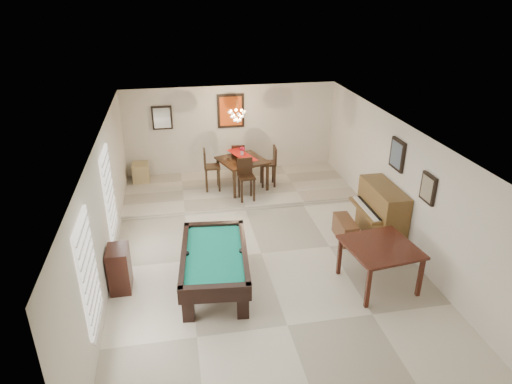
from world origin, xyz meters
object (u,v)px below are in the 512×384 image
object	(u,v)px
flower_vase	(242,151)
dining_chair_west	(212,170)
corner_bench	(141,172)
dining_table	(242,171)
square_table	(379,265)
dining_chair_north	(238,160)
pool_table	(215,270)
chandelier	(237,112)
apothecary_chest	(120,269)
piano_bench	(345,229)
upright_piano	(375,213)
dining_chair_south	(246,180)
dining_chair_east	(268,166)

from	to	relation	value
flower_vase	dining_chair_west	distance (m)	0.93
corner_bench	dining_chair_west	bearing A→B (deg)	-26.74
dining_table	square_table	bearing A→B (deg)	-68.36
dining_chair_north	dining_chair_west	size ratio (longest dim) A/B	0.88
pool_table	dining_table	world-z (taller)	dining_table
dining_table	chandelier	world-z (taller)	chandelier
apothecary_chest	pool_table	bearing A→B (deg)	-9.10
dining_chair_west	pool_table	bearing A→B (deg)	177.04
piano_bench	corner_bench	world-z (taller)	corner_bench
pool_table	upright_piano	bearing A→B (deg)	22.88
flower_vase	dining_chair_south	bearing A→B (deg)	-91.04
square_table	dining_chair_south	distance (m)	4.27
dining_table	corner_bench	size ratio (longest dim) A/B	2.06
dining_chair_south	corner_bench	distance (m)	3.22
upright_piano	dining_chair_south	size ratio (longest dim) A/B	1.39
dining_chair_west	dining_chair_east	size ratio (longest dim) A/B	1.02
piano_bench	dining_chair_west	world-z (taller)	dining_chair_west
square_table	corner_bench	world-z (taller)	square_table
flower_vase	dining_chair_west	bearing A→B (deg)	178.18
dining_chair_west	dining_chair_east	world-z (taller)	dining_chair_west
dining_chair_south	chandelier	bearing A→B (deg)	92.13
dining_chair_south	piano_bench	bearing A→B (deg)	-53.71
pool_table	upright_piano	world-z (taller)	upright_piano
apothecary_chest	dining_chair_east	size ratio (longest dim) A/B	0.77
square_table	dining_chair_east	world-z (taller)	dining_chair_east
corner_bench	chandelier	size ratio (longest dim) A/B	0.91
dining_table	chandelier	distance (m)	1.62
square_table	upright_piano	bearing A→B (deg)	68.55
dining_chair_west	flower_vase	bearing A→B (deg)	-89.71
chandelier	flower_vase	bearing A→B (deg)	-22.77
corner_bench	dining_table	bearing A→B (deg)	-20.03
square_table	chandelier	xyz separation A→B (m)	(-1.93, 4.64, 1.78)
pool_table	flower_vase	distance (m)	4.35
dining_table	flower_vase	distance (m)	0.58
dining_chair_south	flower_vase	bearing A→B (deg)	84.56
dining_chair_south	corner_bench	xyz separation A→B (m)	(-2.69, 1.74, -0.29)
dining_chair_north	corner_bench	size ratio (longest dim) A/B	1.81
dining_table	pool_table	bearing A→B (deg)	-105.81
dining_chair_north	dining_chair_east	bearing A→B (deg)	139.70
square_table	dining_chair_south	size ratio (longest dim) A/B	1.14
chandelier	dining_table	bearing A→B (deg)	-22.77
pool_table	square_table	xyz separation A→B (m)	(2.99, -0.48, 0.05)
flower_vase	corner_bench	xyz separation A→B (m)	(-2.71, 0.99, -0.80)
pool_table	dining_chair_east	size ratio (longest dim) A/B	2.00
piano_bench	dining_chair_north	size ratio (longest dim) A/B	0.86
apothecary_chest	dining_chair_north	bearing A→B (deg)	58.03
dining_chair_north	dining_chair_west	xyz separation A→B (m)	(-0.81, -0.77, 0.07)
piano_bench	dining_table	size ratio (longest dim) A/B	0.75
piano_bench	square_table	bearing A→B (deg)	-90.20
square_table	flower_vase	size ratio (longest dim) A/B	5.28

